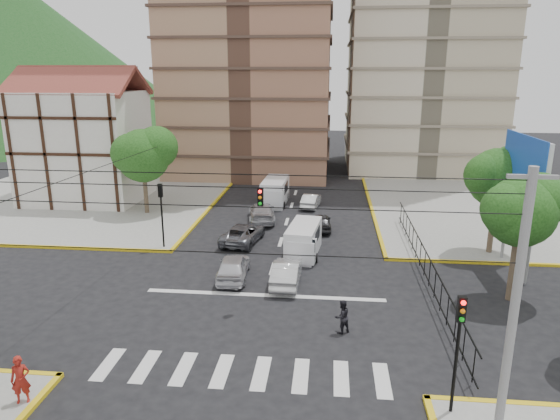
# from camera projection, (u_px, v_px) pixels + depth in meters

# --- Properties ---
(ground) EXTENTS (160.00, 160.00, 0.00)m
(ground) POSITION_uv_depth(u_px,v_px,m) (262.00, 305.00, 25.86)
(ground) COLOR black
(ground) RESTS_ON ground
(sidewalk_nw) EXTENTS (26.00, 26.00, 0.15)m
(sidewalk_nw) POSITION_uv_depth(u_px,v_px,m) (80.00, 199.00, 46.94)
(sidewalk_nw) COLOR gray
(sidewalk_nw) RESTS_ON ground
(sidewalk_ne) EXTENTS (26.00, 26.00, 0.15)m
(sidewalk_ne) POSITION_uv_depth(u_px,v_px,m) (522.00, 211.00, 43.08)
(sidewalk_ne) COLOR gray
(sidewalk_ne) RESTS_ON ground
(crosswalk_stripes) EXTENTS (12.00, 2.40, 0.01)m
(crosswalk_stripes) POSITION_uv_depth(u_px,v_px,m) (242.00, 372.00, 20.11)
(crosswalk_stripes) COLOR silver
(crosswalk_stripes) RESTS_ON ground
(stop_line) EXTENTS (13.00, 0.40, 0.01)m
(stop_line) POSITION_uv_depth(u_px,v_px,m) (265.00, 295.00, 27.01)
(stop_line) COLOR silver
(stop_line) RESTS_ON ground
(tudor_building) EXTENTS (10.80, 8.05, 12.23)m
(tudor_building) POSITION_uv_depth(u_px,v_px,m) (84.00, 145.00, 45.45)
(tudor_building) COLOR silver
(tudor_building) RESTS_ON ground
(distant_hill) EXTENTS (70.00, 70.00, 28.00)m
(distant_hill) POSITION_uv_depth(u_px,v_px,m) (24.00, 59.00, 94.50)
(distant_hill) COLOR #184919
(distant_hill) RESTS_ON ground
(park_fence) EXTENTS (0.10, 22.50, 1.66)m
(park_fence) POSITION_uv_depth(u_px,v_px,m) (424.00, 278.00, 29.30)
(park_fence) COLOR black
(park_fence) RESTS_ON ground
(billboard) EXTENTS (0.36, 6.20, 8.10)m
(billboard) POSITION_uv_depth(u_px,v_px,m) (524.00, 174.00, 28.61)
(billboard) COLOR slate
(billboard) RESTS_ON ground
(tree_park_a) EXTENTS (4.41, 3.60, 6.83)m
(tree_park_a) POSITION_uv_depth(u_px,v_px,m) (522.00, 209.00, 25.18)
(tree_park_a) COLOR #473828
(tree_park_a) RESTS_ON ground
(tree_park_c) EXTENTS (4.65, 3.80, 7.25)m
(tree_park_c) POSITION_uv_depth(u_px,v_px,m) (499.00, 175.00, 31.71)
(tree_park_c) COLOR #473828
(tree_park_c) RESTS_ON ground
(tree_tudor) EXTENTS (5.39, 4.40, 7.43)m
(tree_tudor) POSITION_uv_depth(u_px,v_px,m) (144.00, 153.00, 40.96)
(tree_tudor) COLOR #473828
(tree_tudor) RESTS_ON ground
(traffic_light_se) EXTENTS (0.28, 0.22, 4.40)m
(traffic_light_se) POSITION_uv_depth(u_px,v_px,m) (459.00, 336.00, 16.80)
(traffic_light_se) COLOR black
(traffic_light_se) RESTS_ON ground
(traffic_light_nw) EXTENTS (0.28, 0.22, 4.40)m
(traffic_light_nw) POSITION_uv_depth(u_px,v_px,m) (161.00, 205.00, 33.25)
(traffic_light_nw) COLOR black
(traffic_light_nw) RESTS_ON ground
(traffic_light_hanging) EXTENTS (18.00, 9.12, 0.92)m
(traffic_light_hanging) POSITION_uv_depth(u_px,v_px,m) (254.00, 206.00, 22.32)
(traffic_light_hanging) COLOR black
(traffic_light_hanging) RESTS_ON ground
(utility_pole_se) EXTENTS (1.40, 0.28, 9.00)m
(utility_pole_se) POSITION_uv_depth(u_px,v_px,m) (514.00, 309.00, 15.09)
(utility_pole_se) COLOR slate
(utility_pole_se) RESTS_ON ground
(van_right_lane) EXTENTS (2.29, 4.72, 2.05)m
(van_right_lane) POSITION_uv_depth(u_px,v_px,m) (303.00, 241.00, 32.56)
(van_right_lane) COLOR silver
(van_right_lane) RESTS_ON ground
(van_left_lane) EXTENTS (2.17, 5.13, 2.28)m
(van_left_lane) POSITION_uv_depth(u_px,v_px,m) (275.00, 193.00, 45.13)
(van_left_lane) COLOR silver
(van_left_lane) RESTS_ON ground
(car_silver_front_left) EXTENTS (1.97, 4.35, 1.45)m
(car_silver_front_left) POSITION_uv_depth(u_px,v_px,m) (233.00, 267.00, 29.06)
(car_silver_front_left) COLOR silver
(car_silver_front_left) RESTS_ON ground
(car_white_front_right) EXTENTS (1.56, 4.26, 1.39)m
(car_white_front_right) POSITION_uv_depth(u_px,v_px,m) (287.00, 272.00, 28.31)
(car_white_front_right) COLOR silver
(car_white_front_right) RESTS_ON ground
(car_grey_mid_left) EXTENTS (2.94, 5.08, 1.33)m
(car_grey_mid_left) POSITION_uv_depth(u_px,v_px,m) (243.00, 234.00, 35.16)
(car_grey_mid_left) COLOR slate
(car_grey_mid_left) RESTS_ON ground
(car_silver_rear_left) EXTENTS (2.80, 5.29, 1.46)m
(car_silver_rear_left) POSITION_uv_depth(u_px,v_px,m) (262.00, 212.00, 40.27)
(car_silver_rear_left) COLOR #B7B7BC
(car_silver_rear_left) RESTS_ON ground
(car_darkgrey_mid_right) EXTENTS (1.70, 3.79, 1.27)m
(car_darkgrey_mid_right) POSITION_uv_depth(u_px,v_px,m) (321.00, 222.00, 37.97)
(car_darkgrey_mid_right) COLOR #272629
(car_darkgrey_mid_right) RESTS_ON ground
(car_white_rear_right) EXTENTS (1.82, 3.88, 1.23)m
(car_white_rear_right) POSITION_uv_depth(u_px,v_px,m) (311.00, 200.00, 44.35)
(car_white_rear_right) COLOR white
(car_white_rear_right) RESTS_ON ground
(pedestrian_sw_corner) EXTENTS (0.78, 0.65, 1.82)m
(pedestrian_sw_corner) POSITION_uv_depth(u_px,v_px,m) (21.00, 380.00, 17.84)
(pedestrian_sw_corner) COLOR maroon
(pedestrian_sw_corner) RESTS_ON sidewalk_sw
(pedestrian_crosswalk) EXTENTS (1.00, 0.96, 1.63)m
(pedestrian_crosswalk) POSITION_uv_depth(u_px,v_px,m) (342.00, 317.00, 22.94)
(pedestrian_crosswalk) COLOR black
(pedestrian_crosswalk) RESTS_ON ground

